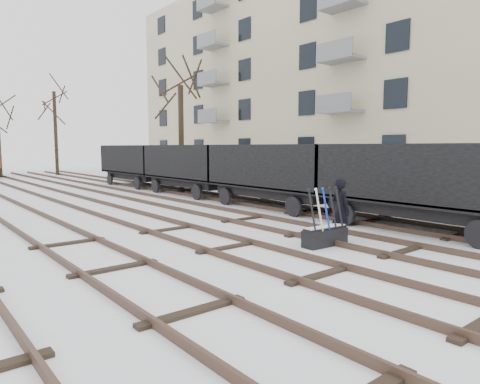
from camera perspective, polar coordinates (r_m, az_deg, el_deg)
name	(u,v)px	position (r m, az deg, el deg)	size (l,w,h in m)	color
ground	(321,276)	(8.75, 10.79, -10.97)	(120.00, 120.00, 0.00)	white
tracks	(82,203)	(20.24, -20.29, -1.33)	(13.90, 52.00, 0.16)	black
apartment_block	(354,70)	(33.18, 14.96, 15.40)	(10.12, 45.00, 16.10)	beige
ground_frame	(325,235)	(11.28, 11.26, -5.63)	(1.32, 0.49, 1.49)	black
worker	(341,210)	(11.83, 13.27, -2.32)	(0.63, 0.41, 1.72)	black
freight_wagon_a	(425,198)	(14.07, 23.49, -0.72)	(2.58, 6.46, 2.64)	black
freight_wagon_b	(278,184)	(17.91, 5.02, 1.11)	(2.58, 6.46, 2.64)	black
freight_wagon_c	(194,176)	(22.93, -6.19, 2.18)	(2.58, 6.46, 2.64)	black
freight_wagon_d	(140,171)	(28.50, -13.21, 2.81)	(2.58, 6.46, 2.64)	black
tree_near	(181,139)	(24.16, -7.84, 6.97)	(0.30, 0.30, 5.91)	black
tree_far_right	(56,134)	(41.95, -23.36, 7.16)	(0.30, 0.30, 7.43)	black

